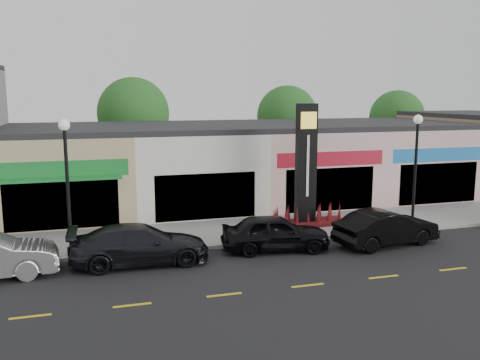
{
  "coord_description": "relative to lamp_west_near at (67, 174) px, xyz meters",
  "views": [
    {
      "loc": [
        -6.96,
        -18.48,
        6.57
      ],
      "look_at": [
        -0.42,
        4.0,
        2.62
      ],
      "focal_mm": 38.0,
      "sensor_mm": 36.0,
      "label": 1
    }
  ],
  "objects": [
    {
      "name": "tree_rear_west",
      "position": [
        4.0,
        17.0,
        1.74
      ],
      "size": [
        5.2,
        5.2,
        7.83
      ],
      "color": "#382619",
      "rests_on": "ground"
    },
    {
      "name": "tree_rear_east",
      "position": [
        26.0,
        17.0,
        1.15
      ],
      "size": [
        4.6,
        4.6,
        6.94
      ],
      "color": "#382619",
      "rests_on": "ground"
    },
    {
      "name": "shop_pink_e",
      "position": [
        20.5,
        8.97,
        -1.08
      ],
      "size": [
        7.0,
        10.01,
        4.8
      ],
      "color": "beige",
      "rests_on": "ground"
    },
    {
      "name": "lamp_west_near",
      "position": [
        0.0,
        0.0,
        0.0
      ],
      "size": [
        0.44,
        0.44,
        5.47
      ],
      "color": "black",
      "rests_on": "sidewalk"
    },
    {
      "name": "curb",
      "position": [
        8.0,
        -0.4,
        -3.4
      ],
      "size": [
        52.0,
        0.2,
        0.15
      ],
      "primitive_type": "cube",
      "color": "gray",
      "rests_on": "ground"
    },
    {
      "name": "shop_beige",
      "position": [
        -0.5,
        8.96,
        -1.08
      ],
      "size": [
        7.0,
        10.85,
        4.8
      ],
      "color": "tan",
      "rests_on": "ground"
    },
    {
      "name": "shop_cream",
      "position": [
        6.5,
        8.97,
        -1.08
      ],
      "size": [
        7.0,
        10.01,
        4.8
      ],
      "color": "silver",
      "rests_on": "ground"
    },
    {
      "name": "ground",
      "position": [
        8.0,
        -2.5,
        -3.48
      ],
      "size": [
        120.0,
        120.0,
        0.0
      ],
      "primitive_type": "plane",
      "color": "black",
      "rests_on": "ground"
    },
    {
      "name": "shop_pink_w",
      "position": [
        13.5,
        8.97,
        -1.08
      ],
      "size": [
        7.0,
        10.01,
        4.8
      ],
      "color": "beige",
      "rests_on": "ground"
    },
    {
      "name": "sidewalk",
      "position": [
        8.0,
        1.85,
        -3.4
      ],
      "size": [
        52.0,
        4.3,
        0.15
      ],
      "primitive_type": "cube",
      "color": "gray",
      "rests_on": "ground"
    },
    {
      "name": "shop_tan",
      "position": [
        27.5,
        8.98,
        -0.83
      ],
      "size": [
        7.0,
        10.01,
        5.3
      ],
      "color": "#997559",
      "rests_on": "ground"
    },
    {
      "name": "car_black_conv",
      "position": [
        13.27,
        -1.99,
        -2.69
      ],
      "size": [
        2.39,
        4.97,
        1.57
      ],
      "primitive_type": "imported",
      "rotation": [
        0.0,
        0.0,
        1.73
      ],
      "color": "black",
      "rests_on": "ground"
    },
    {
      "name": "lamp_east_near",
      "position": [
        16.0,
        0.0,
        0.0
      ],
      "size": [
        0.44,
        0.44,
        5.47
      ],
      "color": "black",
      "rests_on": "sidewalk"
    },
    {
      "name": "tree_rear_mid",
      "position": [
        16.0,
        17.0,
        1.41
      ],
      "size": [
        4.8,
        4.8,
        7.29
      ],
      "color": "#382619",
      "rests_on": "ground"
    },
    {
      "name": "pylon_sign",
      "position": [
        11.0,
        1.7,
        -1.2
      ],
      "size": [
        4.2,
        1.3,
        6.0
      ],
      "color": "#52120E",
      "rests_on": "sidewalk"
    },
    {
      "name": "car_dark_sedan",
      "position": [
        2.62,
        -1.5,
        -2.7
      ],
      "size": [
        2.32,
        5.43,
        1.56
      ],
      "primitive_type": "imported",
      "rotation": [
        0.0,
        0.0,
        1.55
      ],
      "color": "black",
      "rests_on": "ground"
    },
    {
      "name": "car_black_sedan",
      "position": [
        8.3,
        -1.37,
        -2.7
      ],
      "size": [
        2.48,
        4.79,
        1.56
      ],
      "primitive_type": "imported",
      "rotation": [
        0.0,
        0.0,
        1.43
      ],
      "color": "black",
      "rests_on": "ground"
    }
  ]
}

